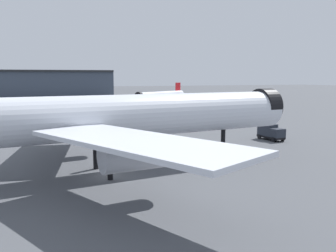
{
  "coord_description": "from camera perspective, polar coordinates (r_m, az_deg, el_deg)",
  "views": [
    {
      "loc": [
        -9.68,
        -41.58,
        11.79
      ],
      "look_at": [
        8.54,
        2.24,
        5.4
      ],
      "focal_mm": 38.39,
      "sensor_mm": 36.0,
      "label": 1
    }
  ],
  "objects": [
    {
      "name": "airliner_near_gate",
      "position": [
        44.84,
        -7.95,
        1.33
      ],
      "size": [
        56.21,
        51.05,
        15.66
      ],
      "rotation": [
        0.0,
        0.0,
        0.1
      ],
      "color": "silver",
      "rests_on": "ground"
    },
    {
      "name": "airliner_far_taxiway",
      "position": [
        157.34,
        -1.04,
        4.91
      ],
      "size": [
        32.09,
        28.73,
        9.56
      ],
      "rotation": [
        0.0,
        0.0,
        3.7
      ],
      "color": "silver",
      "rests_on": "ground"
    },
    {
      "name": "ground",
      "position": [
        44.29,
        -9.22,
        -7.87
      ],
      "size": [
        900.0,
        900.0,
        0.0
      ],
      "primitive_type": "plane",
      "color": "#4C4F54"
    },
    {
      "name": "service_truck_front",
      "position": [
        71.13,
        15.98,
        -0.87
      ],
      "size": [
        2.85,
        5.62,
        3.0
      ],
      "rotation": [
        0.0,
        0.0,
        4.77
      ],
      "color": "black",
      "rests_on": "ground"
    },
    {
      "name": "baggage_tug_wing",
      "position": [
        77.31,
        -11.2,
        -0.52
      ],
      "size": [
        3.43,
        2.35,
        1.85
      ],
      "rotation": [
        0.0,
        0.0,
        3.31
      ],
      "color": "black",
      "rests_on": "ground"
    }
  ]
}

